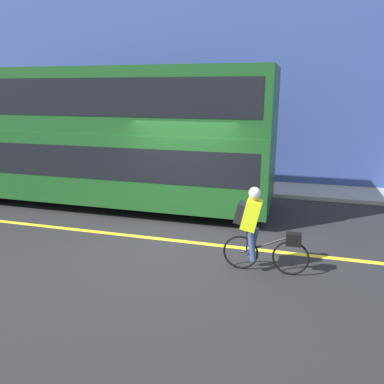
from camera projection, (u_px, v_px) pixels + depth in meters
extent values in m
plane|color=#232326|center=(170.00, 242.00, 8.12)|extent=(80.00, 80.00, 0.00)
cube|color=yellow|center=(171.00, 240.00, 8.21)|extent=(50.00, 0.14, 0.01)
cube|color=gray|center=(217.00, 185.00, 12.71)|extent=(60.00, 1.68, 0.12)
cube|color=#33478C|center=(225.00, 72.00, 12.64)|extent=(60.00, 0.30, 7.52)
cylinder|color=black|center=(201.00, 194.00, 10.09)|extent=(0.92, 0.30, 0.92)
cylinder|color=black|center=(13.00, 180.00, 11.66)|extent=(0.92, 0.30, 0.92)
cube|color=#194C1E|center=(98.00, 162.00, 10.68)|extent=(9.78, 2.50, 1.86)
cube|color=black|center=(98.00, 154.00, 10.62)|extent=(9.38, 2.52, 0.82)
cube|color=#194C1E|center=(94.00, 99.00, 10.22)|extent=(9.78, 2.40, 1.60)
cube|color=black|center=(94.00, 96.00, 10.20)|extent=(9.38, 2.42, 0.89)
torus|color=black|center=(290.00, 258.00, 6.61)|extent=(0.65, 0.04, 0.65)
torus|color=black|center=(241.00, 252.00, 6.84)|extent=(0.65, 0.04, 0.65)
cylinder|color=black|center=(266.00, 244.00, 6.67)|extent=(0.90, 0.03, 0.44)
cylinder|color=black|center=(247.00, 241.00, 6.75)|extent=(0.03, 0.03, 0.47)
cube|color=black|center=(294.00, 239.00, 6.50)|extent=(0.26, 0.16, 0.22)
cube|color=#D8EA19|center=(251.00, 215.00, 6.59)|extent=(0.37, 0.32, 0.58)
cube|color=black|center=(240.00, 213.00, 6.64)|extent=(0.21, 0.26, 0.38)
cylinder|color=#384C7A|center=(253.00, 242.00, 6.82)|extent=(0.21, 0.11, 0.58)
cylinder|color=#384C7A|center=(252.00, 246.00, 6.65)|extent=(0.19, 0.11, 0.58)
sphere|color=tan|center=(255.00, 195.00, 6.49)|extent=(0.19, 0.19, 0.19)
sphere|color=silver|center=(255.00, 193.00, 6.48)|extent=(0.21, 0.21, 0.21)
cylinder|color=#262628|center=(207.00, 170.00, 12.58)|extent=(0.56, 0.56, 0.91)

